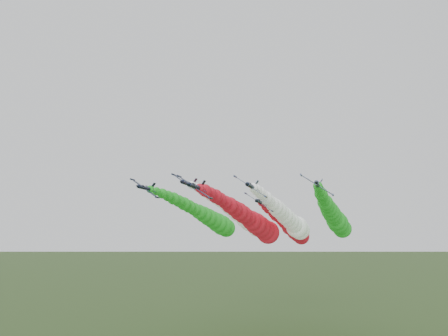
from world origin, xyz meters
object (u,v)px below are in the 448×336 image
(jet_outer_right, at_px, (335,218))
(jet_trail, at_px, (291,227))
(jet_inner_left, at_px, (244,217))
(jet_inner_right, at_px, (289,219))
(jet_lead, at_px, (254,222))
(jet_outer_left, at_px, (211,219))

(jet_outer_right, xyz_separation_m, jet_trail, (-16.13, 12.60, -2.80))
(jet_inner_left, xyz_separation_m, jet_inner_right, (16.08, -2.63, -1.05))
(jet_lead, bearing_deg, jet_outer_right, 28.30)
(jet_inner_left, relative_size, jet_trail, 1.01)
(jet_inner_left, bearing_deg, jet_trail, 42.38)
(jet_outer_left, bearing_deg, jet_inner_right, -12.77)
(jet_inner_left, distance_m, jet_outer_right, 31.07)
(jet_outer_left, height_order, jet_outer_right, jet_outer_left)
(jet_trail, bearing_deg, jet_inner_right, -85.91)
(jet_lead, height_order, jet_outer_right, jet_outer_right)
(jet_lead, distance_m, jet_trail, 27.61)
(jet_lead, bearing_deg, jet_outer_left, 139.39)
(jet_outer_right, bearing_deg, jet_inner_left, -178.14)
(jet_inner_left, height_order, jet_outer_left, jet_inner_left)
(jet_outer_left, height_order, jet_trail, jet_outer_left)
(jet_lead, relative_size, jet_inner_right, 1.01)
(jet_inner_left, height_order, jet_inner_right, jet_inner_left)
(jet_inner_right, height_order, jet_trail, jet_inner_right)
(jet_lead, distance_m, jet_inner_right, 14.17)
(jet_inner_right, distance_m, jet_outer_right, 15.42)
(jet_outer_left, relative_size, jet_trail, 1.00)
(jet_outer_left, relative_size, jet_outer_right, 1.00)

